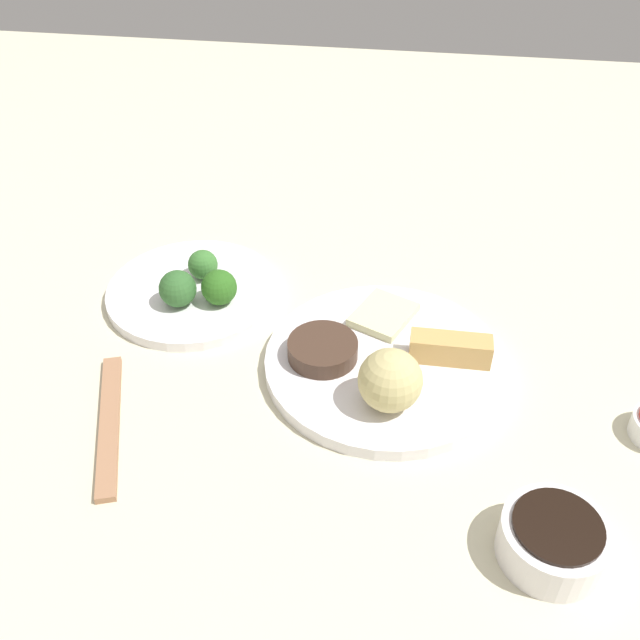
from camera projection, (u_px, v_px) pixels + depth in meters
tabletop at (371, 381)px, 0.83m from camera, size 2.20×2.20×0.02m
main_plate at (385, 363)px, 0.82m from camera, size 0.28×0.28×0.02m
rice_scoop at (390, 380)px, 0.74m from camera, size 0.07×0.07×0.07m
spring_roll at (450, 349)px, 0.81m from camera, size 0.03×0.09×0.03m
crab_rangoon_wonton at (384, 315)px, 0.87m from camera, size 0.09×0.09×0.01m
stir_fry_heap at (323, 349)px, 0.81m from camera, size 0.08×0.08×0.02m
broccoli_plate at (194, 292)px, 0.93m from camera, size 0.22×0.22×0.01m
broccoli_floret_0 at (178, 289)px, 0.88m from camera, size 0.05×0.05×0.05m
broccoli_floret_1 at (203, 265)px, 0.93m from camera, size 0.04×0.04×0.04m
broccoli_floret_2 at (219, 287)px, 0.89m from camera, size 0.05×0.05×0.05m
soy_sauce_bowl at (553, 541)px, 0.63m from camera, size 0.10×0.10×0.04m
soy_sauce_bowl_liquid at (558, 526)px, 0.61m from camera, size 0.08×0.08×0.00m
chopsticks_pair at (109, 423)px, 0.76m from camera, size 0.20×0.09×0.01m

